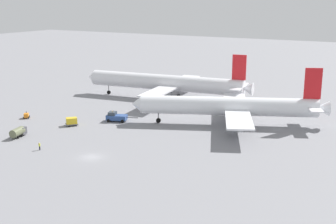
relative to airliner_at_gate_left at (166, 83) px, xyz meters
name	(u,v)px	position (x,y,z in m)	size (l,w,h in m)	color
ground_plane	(92,157)	(14.26, -57.35, -5.63)	(600.00, 600.00, 0.00)	gray
airliner_at_gate_left	(166,83)	(0.00, 0.00, 0.00)	(59.52, 40.91, 16.21)	silver
airliner_being_pushed	(230,107)	(30.49, -18.91, -0.60)	(49.69, 38.82, 15.76)	white
pushback_tug	(116,117)	(1.77, -31.09, -4.37)	(8.77, 4.53, 2.98)	#2D4C8C
gse_gpu_cart_small	(26,116)	(-22.42, -41.10, -4.84)	(2.57, 2.64, 1.90)	orange
gse_container_dolly_flat	(72,121)	(-6.06, -40.54, -4.46)	(3.78, 3.85, 2.15)	slate
gse_fuel_bowser_stubby	(19,132)	(-10.55, -54.75, -4.30)	(3.03, 5.21, 2.40)	#666B4C
ground_crew_ramp_agent_by_cones	(40,146)	(1.12, -59.39, -4.71)	(0.50, 0.36, 1.76)	black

